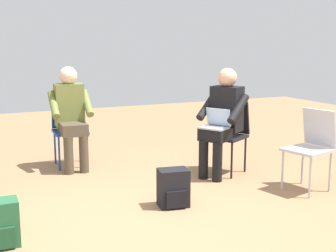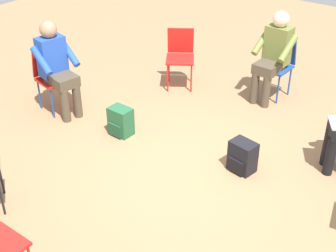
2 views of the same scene
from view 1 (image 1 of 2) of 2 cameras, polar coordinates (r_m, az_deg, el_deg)
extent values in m
plane|color=#99704C|center=(4.02, -2.85, -12.31)|extent=(14.00, 14.00, 0.00)
cube|color=black|center=(5.52, 7.10, -1.32)|extent=(0.55, 0.55, 0.03)
cylinder|color=black|center=(5.35, 7.77, -4.20)|extent=(0.02, 0.02, 0.42)
cylinder|color=black|center=(5.51, 4.64, -3.70)|extent=(0.02, 0.02, 0.42)
cylinder|color=black|center=(5.64, 9.39, -3.47)|extent=(0.02, 0.02, 0.42)
cylinder|color=black|center=(5.80, 6.37, -3.02)|extent=(0.02, 0.02, 0.42)
cube|color=black|center=(5.65, 8.07, 1.14)|extent=(0.27, 0.38, 0.40)
cube|color=#1E4799|center=(5.92, -11.83, -0.68)|extent=(0.42, 0.42, 0.03)
cylinder|color=#1E4799|center=(5.83, -9.81, -3.04)|extent=(0.02, 0.02, 0.42)
cylinder|color=#1E4799|center=(5.77, -13.12, -3.29)|extent=(0.02, 0.02, 0.42)
cylinder|color=#1E4799|center=(6.16, -10.47, -2.34)|extent=(0.02, 0.02, 0.42)
cylinder|color=#1E4799|center=(6.10, -13.61, -2.58)|extent=(0.02, 0.02, 0.42)
cube|color=#1E4799|center=(6.06, -12.22, 1.64)|extent=(0.38, 0.11, 0.40)
cube|color=#B7B7BC|center=(5.04, 16.62, -2.84)|extent=(0.48, 0.48, 0.03)
cylinder|color=#B7B7BC|center=(4.86, 16.93, -6.07)|extent=(0.02, 0.02, 0.42)
cylinder|color=#B7B7BC|center=(5.06, 13.79, -5.28)|extent=(0.02, 0.02, 0.42)
cylinder|color=#B7B7BC|center=(5.14, 19.14, -5.32)|extent=(0.02, 0.02, 0.42)
cylinder|color=#B7B7BC|center=(5.32, 16.08, -4.61)|extent=(0.02, 0.02, 0.42)
cube|color=#B7B7BC|center=(5.15, 17.98, -0.19)|extent=(0.18, 0.39, 0.40)
cylinder|color=black|center=(5.22, 6.03, -4.35)|extent=(0.11, 0.11, 0.45)
cylinder|color=black|center=(5.31, 4.34, -4.07)|extent=(0.11, 0.11, 0.45)
cube|color=black|center=(5.35, 6.14, -0.87)|extent=(0.51, 0.47, 0.14)
cube|color=black|center=(5.47, 7.17, 2.12)|extent=(0.36, 0.40, 0.52)
sphere|color=#DBAD89|center=(5.43, 7.26, 5.87)|extent=(0.22, 0.22, 0.22)
cylinder|color=black|center=(5.28, 8.57, 2.08)|extent=(0.39, 0.28, 0.31)
cylinder|color=black|center=(5.47, 4.84, 2.45)|extent=(0.39, 0.28, 0.31)
cube|color=#9EA0A5|center=(5.24, 5.56, -0.23)|extent=(0.34, 0.37, 0.02)
cube|color=#B2D1F2|center=(5.31, 6.18, 1.09)|extent=(0.19, 0.29, 0.20)
cylinder|color=#4C4233|center=(5.63, -10.21, -3.37)|extent=(0.11, 0.11, 0.45)
cylinder|color=#4C4233|center=(5.60, -12.02, -3.51)|extent=(0.11, 0.11, 0.45)
cube|color=#4C4233|center=(5.72, -11.53, -0.28)|extent=(0.32, 0.43, 0.14)
cube|color=olive|center=(5.86, -11.95, 2.53)|extent=(0.35, 0.24, 0.52)
sphere|color=beige|center=(5.82, -12.09, 6.03)|extent=(0.22, 0.22, 0.22)
cylinder|color=olive|center=(5.80, -9.85, 2.78)|extent=(0.11, 0.40, 0.31)
cylinder|color=olive|center=(5.73, -13.76, 2.55)|extent=(0.11, 0.40, 0.31)
cube|color=#235B38|center=(3.85, -19.82, -11.10)|extent=(0.28, 0.21, 0.36)
cube|color=#1C492C|center=(3.88, -19.75, -12.21)|extent=(0.20, 0.25, 0.16)
cube|color=black|center=(4.45, 0.64, -7.53)|extent=(0.31, 0.24, 0.36)
cube|color=black|center=(4.48, 0.64, -8.52)|extent=(0.23, 0.28, 0.16)
camera|label=2|loc=(4.00, 70.06, 26.66)|focal=50.00mm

